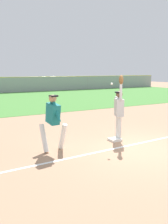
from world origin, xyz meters
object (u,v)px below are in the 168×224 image
at_px(first_base, 115,140).
at_px(runner, 53,119).
at_px(baseball, 112,84).
at_px(parked_car_black, 74,83).
at_px(parked_car_green, 30,84).
at_px(fielder, 119,108).

distance_m(first_base, runner, 2.48).
bearing_deg(baseball, runner, 174.79).
bearing_deg(first_base, parked_car_black, 65.49).
distance_m(runner, parked_car_green, 25.25).
xyz_separation_m(baseball, parked_car_green, (5.01, 24.44, -1.32)).
bearing_deg(fielder, first_base, 43.00).
xyz_separation_m(first_base, parked_car_black, (11.39, 24.99, 0.63)).
bearing_deg(first_base, baseball, -151.71).
height_order(fielder, baseball, fielder).
height_order(fielder, parked_car_green, fielder).
distance_m(fielder, runner, 2.50).
xyz_separation_m(fielder, parked_car_black, (11.18, 24.92, -0.45)).
xyz_separation_m(runner, parked_car_black, (13.68, 24.95, -0.32)).
bearing_deg(parked_car_green, runner, -108.20).
xyz_separation_m(baseball, parked_car_black, (11.67, 25.14, -1.32)).
bearing_deg(parked_car_green, first_base, -103.09).
relative_size(first_base, runner, 0.22).
height_order(fielder, parked_car_black, fielder).
height_order(baseball, parked_car_green, baseball).
bearing_deg(fielder, runner, 25.62).
xyz_separation_m(first_base, parked_car_green, (4.73, 24.29, 0.63)).
height_order(parked_car_green, parked_car_black, same).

